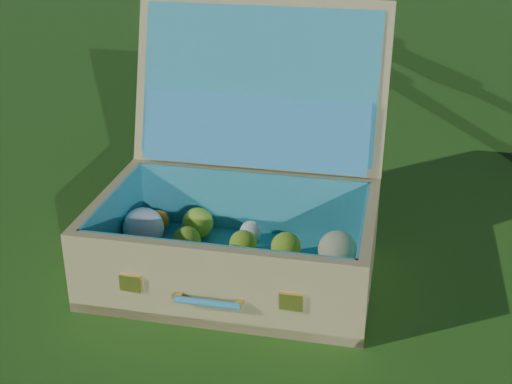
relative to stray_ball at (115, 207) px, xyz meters
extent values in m
plane|color=#215114|center=(0.52, 0.13, -0.04)|extent=(60.00, 60.00, 0.00)
sphere|color=#4066A7|center=(0.00, 0.00, 0.00)|extent=(0.08, 0.08, 0.08)
cube|color=tan|center=(0.42, -0.04, -0.03)|extent=(0.72, 0.62, 0.02)
cube|color=tan|center=(0.51, -0.21, 0.05)|extent=(0.56, 0.28, 0.18)
cube|color=tan|center=(0.34, 0.14, 0.05)|extent=(0.56, 0.28, 0.18)
cube|color=tan|center=(0.16, -0.16, 0.05)|extent=(0.17, 0.34, 0.18)
cube|color=tan|center=(0.69, 0.09, 0.05)|extent=(0.17, 0.34, 0.18)
cube|color=teal|center=(0.42, -0.04, -0.01)|extent=(0.66, 0.56, 0.01)
cube|color=teal|center=(0.50, -0.20, 0.06)|extent=(0.51, 0.24, 0.16)
cube|color=teal|center=(0.35, 0.12, 0.06)|extent=(0.51, 0.24, 0.16)
cube|color=teal|center=(0.17, -0.15, 0.06)|extent=(0.16, 0.33, 0.16)
cube|color=teal|center=(0.68, 0.08, 0.06)|extent=(0.16, 0.33, 0.16)
cube|color=tan|center=(0.31, 0.22, 0.33)|extent=(0.62, 0.40, 0.40)
cube|color=teal|center=(0.31, 0.20, 0.34)|extent=(0.56, 0.34, 0.34)
cube|color=teal|center=(0.33, 0.16, 0.23)|extent=(0.52, 0.29, 0.17)
cube|color=#F2C659|center=(0.36, -0.29, 0.05)|extent=(0.04, 0.03, 0.04)
cube|color=#F2C659|center=(0.66, -0.16, 0.05)|extent=(0.04, 0.03, 0.04)
cylinder|color=teal|center=(0.52, -0.24, 0.04)|extent=(0.13, 0.07, 0.01)
cube|color=#F2C659|center=(0.46, -0.25, 0.04)|extent=(0.02, 0.02, 0.01)
cube|color=#F2C659|center=(0.57, -0.20, 0.04)|extent=(0.02, 0.02, 0.01)
sphere|color=#AA9F16|center=(0.27, -0.24, 0.03)|extent=(0.08, 0.08, 0.08)
sphere|color=#9DC830|center=(0.37, -0.21, 0.02)|extent=(0.07, 0.07, 0.07)
sphere|color=#101250|center=(0.47, -0.16, 0.02)|extent=(0.06, 0.06, 0.06)
sphere|color=orange|center=(0.57, -0.10, 0.02)|extent=(0.06, 0.06, 0.06)
sphere|color=white|center=(0.70, -0.06, 0.03)|extent=(0.09, 0.09, 0.09)
sphere|color=red|center=(0.24, -0.17, 0.01)|extent=(0.04, 0.04, 0.04)
sphere|color=red|center=(0.33, -0.13, 0.02)|extent=(0.05, 0.05, 0.05)
sphere|color=#AA9F16|center=(0.44, -0.07, 0.03)|extent=(0.07, 0.07, 0.07)
sphere|color=#C9C38E|center=(0.55, -0.02, 0.02)|extent=(0.06, 0.06, 0.06)
sphere|color=#9DC830|center=(0.64, 0.02, 0.02)|extent=(0.06, 0.06, 0.06)
sphere|color=white|center=(0.20, -0.09, 0.04)|extent=(0.10, 0.10, 0.10)
sphere|color=#9DC830|center=(0.30, -0.05, 0.02)|extent=(0.07, 0.07, 0.07)
sphere|color=#9DC830|center=(0.41, 0.01, 0.02)|extent=(0.06, 0.06, 0.06)
sphere|color=#9DC830|center=(0.50, 0.06, 0.02)|extent=(0.07, 0.07, 0.07)
sphere|color=#C9C38E|center=(0.61, 0.10, 0.03)|extent=(0.09, 0.09, 0.09)
sphere|color=orange|center=(0.17, -0.01, 0.01)|extent=(0.05, 0.05, 0.05)
sphere|color=#9DC830|center=(0.27, 0.02, 0.03)|extent=(0.07, 0.07, 0.07)
sphere|color=white|center=(0.39, 0.08, 0.02)|extent=(0.05, 0.05, 0.05)
camera|label=1|loc=(1.29, -1.11, 0.82)|focal=50.00mm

